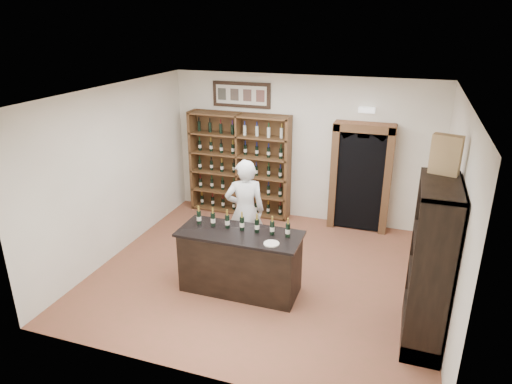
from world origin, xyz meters
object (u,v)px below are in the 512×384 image
at_px(tasting_counter, 240,262).
at_px(shopkeeper, 245,212).
at_px(side_cabinet, 429,289).
at_px(wine_shelf, 240,164).
at_px(counter_bottle_0, 199,217).
at_px(wine_crate, 446,155).

height_order(tasting_counter, shopkeeper, shopkeeper).
bearing_deg(shopkeeper, side_cabinet, 133.08).
distance_m(wine_shelf, shopkeeper, 2.19).
relative_size(counter_bottle_0, shopkeeper, 0.16).
relative_size(wine_shelf, shopkeeper, 1.18).
relative_size(side_cabinet, wine_crate, 4.40).
height_order(side_cabinet, wine_crate, wine_crate).
xyz_separation_m(tasting_counter, shopkeeper, (-0.25, 0.92, 0.44)).
distance_m(counter_bottle_0, wine_crate, 3.68).
bearing_deg(side_cabinet, counter_bottle_0, 173.43).
bearing_deg(shopkeeper, tasting_counter, 80.68).
bearing_deg(side_cabinet, tasting_counter, 173.72).
height_order(wine_shelf, counter_bottle_0, wine_shelf).
height_order(side_cabinet, shopkeeper, side_cabinet).
height_order(wine_shelf, side_cabinet, same).
distance_m(shopkeeper, wine_crate, 3.43).
relative_size(tasting_counter, side_cabinet, 0.85).
height_order(shopkeeper, wine_crate, wine_crate).
bearing_deg(tasting_counter, shopkeeper, 105.32).
bearing_deg(wine_crate, side_cabinet, -71.19).
bearing_deg(wine_shelf, wine_crate, -36.80).
relative_size(shopkeeper, wine_crate, 3.72).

